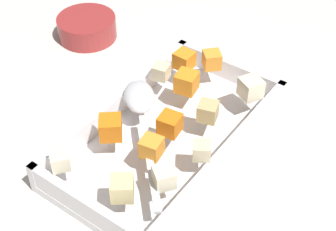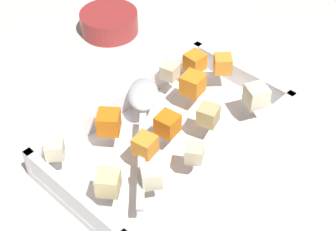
{
  "view_description": "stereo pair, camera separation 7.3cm",
  "coord_description": "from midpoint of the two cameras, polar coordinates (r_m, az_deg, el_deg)",
  "views": [
    {
      "loc": [
        0.44,
        0.33,
        0.56
      ],
      "look_at": [
        -0.0,
        0.02,
        0.06
      ],
      "focal_mm": 54.13,
      "sensor_mm": 36.0,
      "label": 1
    },
    {
      "loc": [
        0.39,
        0.39,
        0.56
      ],
      "look_at": [
        -0.0,
        0.02,
        0.06
      ],
      "focal_mm": 54.13,
      "sensor_mm": 36.0,
      "label": 2
    }
  ],
  "objects": [
    {
      "name": "ground_plane",
      "position": [
        0.78,
        -3.75,
        -2.89
      ],
      "size": [
        4.0,
        4.0,
        0.0
      ],
      "primitive_type": "plane",
      "color": "beige"
    },
    {
      "name": "baking_dish",
      "position": [
        0.76,
        -2.74,
        -2.64
      ],
      "size": [
        0.37,
        0.2,
        0.05
      ],
      "color": "silver",
      "rests_on": "ground_plane"
    },
    {
      "name": "carrot_chunk_corner_nw",
      "position": [
        0.68,
        -4.95,
        -3.73
      ],
      "size": [
        0.03,
        0.03,
        0.03
      ],
      "primitive_type": "cube",
      "rotation": [
        0.0,
        0.0,
        0.18
      ],
      "color": "orange",
      "rests_on": "baking_dish"
    },
    {
      "name": "carrot_chunk_corner_ne",
      "position": [
        0.71,
        -2.75,
        -1.1
      ],
      "size": [
        0.03,
        0.03,
        0.03
      ],
      "primitive_type": "cube",
      "rotation": [
        0.0,
        0.0,
        1.72
      ],
      "color": "orange",
      "rests_on": "baking_dish"
    },
    {
      "name": "carrot_chunk_rim_edge",
      "position": [
        0.83,
        2.68,
        6.08
      ],
      "size": [
        0.04,
        0.04,
        0.03
      ],
      "primitive_type": "cube",
      "rotation": [
        0.0,
        0.0,
        5.51
      ],
      "color": "orange",
      "rests_on": "baking_dish"
    },
    {
      "name": "carrot_chunk_far_left",
      "position": [
        0.83,
        -0.7,
        6.17
      ],
      "size": [
        0.03,
        0.03,
        0.03
      ],
      "primitive_type": "cube",
      "rotation": [
        0.0,
        0.0,
        4.68
      ],
      "color": "orange",
      "rests_on": "baking_dish"
    },
    {
      "name": "carrot_chunk_far_right",
      "position": [
        0.71,
        -9.41,
        -1.49
      ],
      "size": [
        0.04,
        0.04,
        0.03
      ],
      "primitive_type": "cube",
      "rotation": [
        0.0,
        0.0,
        0.69
      ],
      "color": "orange",
      "rests_on": "baking_dish"
    },
    {
      "name": "carrot_chunk_front_center",
      "position": [
        0.78,
        -0.69,
        3.73
      ],
      "size": [
        0.04,
        0.04,
        0.03
      ],
      "primitive_type": "cube",
      "rotation": [
        0.0,
        0.0,
        3.33
      ],
      "color": "orange",
      "rests_on": "baking_dish"
    },
    {
      "name": "potato_chunk_mid_left",
      "position": [
        0.68,
        0.74,
        -4.09
      ],
      "size": [
        0.03,
        0.03,
        0.02
      ],
      "primitive_type": "cube",
      "rotation": [
        0.0,
        0.0,
        5.29
      ],
      "color": "beige",
      "rests_on": "baking_dish"
    },
    {
      "name": "potato_chunk_near_left",
      "position": [
        0.69,
        -15.05,
        -5.05
      ],
      "size": [
        0.03,
        0.03,
        0.02
      ],
      "primitive_type": "cube",
      "rotation": [
        0.0,
        0.0,
        5.59
      ],
      "color": "beige",
      "rests_on": "baking_dish"
    },
    {
      "name": "potato_chunk_near_right",
      "position": [
        0.73,
        1.67,
        0.34
      ],
      "size": [
        0.03,
        0.03,
        0.03
      ],
      "primitive_type": "cube",
      "rotation": [
        0.0,
        0.0,
        1.87
      ],
      "color": "tan",
      "rests_on": "baking_dish"
    },
    {
      "name": "potato_chunk_back_center",
      "position": [
        0.64,
        -8.49,
        -8.29
      ],
      "size": [
        0.04,
        0.04,
        0.03
      ],
      "primitive_type": "cube",
      "rotation": [
        0.0,
        0.0,
        0.64
      ],
      "color": "#E0CC89",
      "rests_on": "baking_dish"
    },
    {
      "name": "potato_chunk_corner_sw",
      "position": [
        0.65,
        -3.69,
        -7.11
      ],
      "size": [
        0.04,
        0.04,
        0.03
      ],
      "primitive_type": "cube",
      "rotation": [
        0.0,
        0.0,
        0.93
      ],
      "color": "beige",
      "rests_on": "baking_dish"
    },
    {
      "name": "potato_chunk_corner_se",
      "position": [
        0.77,
        6.65,
        2.99
      ],
      "size": [
        0.04,
        0.04,
        0.03
      ],
      "primitive_type": "cube",
      "rotation": [
        0.0,
        0.0,
        4.24
      ],
      "color": "beige",
      "rests_on": "baking_dish"
    },
    {
      "name": "potato_chunk_mid_right",
      "position": [
        0.81,
        -3.38,
        4.84
      ],
      "size": [
        0.03,
        0.03,
        0.02
      ],
      "primitive_type": "cube",
      "rotation": [
        0.0,
        0.0,
        3.36
      ],
      "color": "beige",
      "rests_on": "baking_dish"
    },
    {
      "name": "serving_spoon",
      "position": [
        0.76,
        -5.92,
        1.32
      ],
      "size": [
        0.2,
        0.19,
        0.02
      ],
      "rotation": [
        0.0,
        0.0,
        0.78
      ],
      "color": "silver",
      "rests_on": "baking_dish"
    },
    {
      "name": "small_prep_bowl",
      "position": [
        1.0,
        -11.21,
        9.63
      ],
      "size": [
        0.11,
        0.11,
        0.04
      ],
      "primitive_type": "cylinder",
      "color": "maroon",
      "rests_on": "ground_plane"
    }
  ]
}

